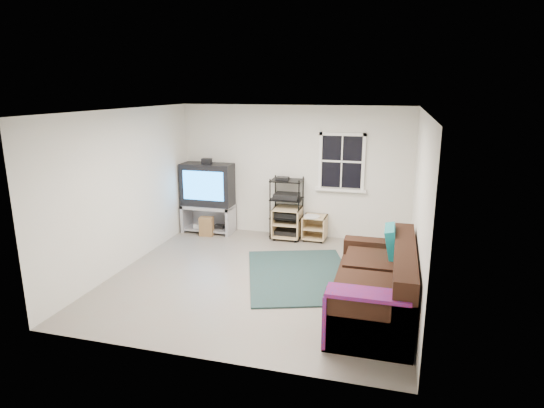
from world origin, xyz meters
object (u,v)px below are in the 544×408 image
(tv_unit, at_px, (208,192))
(sofa, at_px, (377,288))
(side_table_left, at_px, (288,221))
(av_rack, at_px, (287,212))
(side_table_right, at_px, (315,226))

(tv_unit, xyz_separation_m, sofa, (3.54, -2.72, -0.48))
(side_table_left, bearing_deg, tv_unit, -178.63)
(av_rack, distance_m, side_table_right, 0.62)
(side_table_left, height_order, sofa, sofa)
(tv_unit, xyz_separation_m, side_table_left, (1.68, 0.04, -0.51))
(side_table_left, height_order, side_table_right, side_table_left)
(sofa, bearing_deg, av_rack, 124.44)
(av_rack, relative_size, sofa, 0.54)
(tv_unit, xyz_separation_m, av_rack, (1.65, 0.04, -0.32))
(side_table_left, bearing_deg, sofa, -55.91)
(tv_unit, relative_size, side_table_right, 3.01)
(tv_unit, bearing_deg, sofa, -37.49)
(tv_unit, height_order, sofa, tv_unit)
(av_rack, relative_size, side_table_right, 2.39)
(side_table_left, xyz_separation_m, side_table_right, (0.54, 0.02, -0.05))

